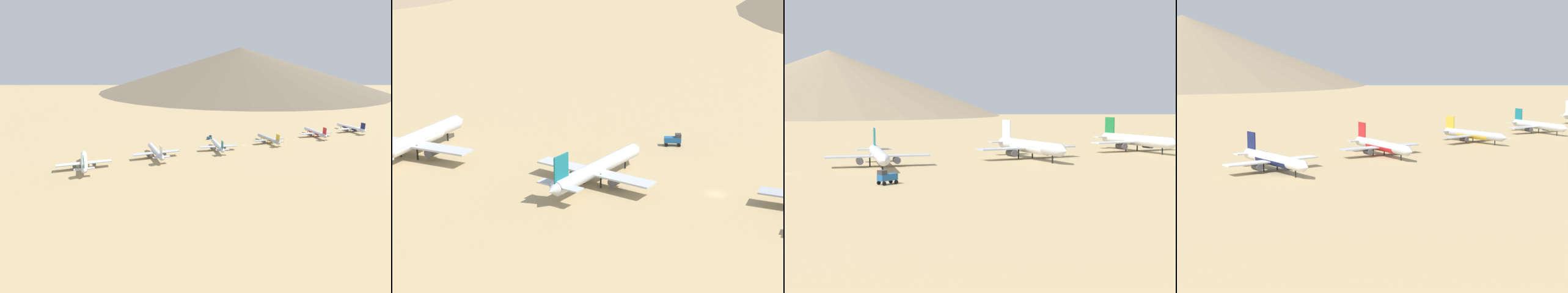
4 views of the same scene
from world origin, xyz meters
TOP-DOWN VIEW (x-y plane):
  - ground_plane at (0.00, 0.00)m, footprint 1800.00×1800.00m
  - parked_jet_3 at (-6.97, 30.55)m, footprint 42.99×35.10m
  - parked_jet_4 at (-10.78, 89.35)m, footprint 49.86×40.46m
  - service_truck at (33.47, 23.52)m, footprint 4.49×5.69m

SIDE VIEW (x-z plane):
  - ground_plane at x=0.00m, z-range 0.00..0.00m
  - service_truck at x=33.47m, z-range 0.13..4.03m
  - parked_jet_3 at x=-6.97m, z-range -2.03..10.38m
  - parked_jet_4 at x=-10.78m, z-range -2.41..11.98m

